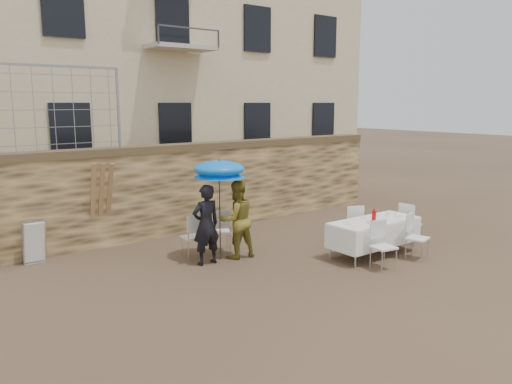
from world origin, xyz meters
TOP-DOWN VIEW (x-y plane):
  - ground at (0.00, 0.00)m, footprint 80.00×80.00m
  - stone_wall at (0.00, 5.00)m, footprint 13.00×0.50m
  - chain_link_fence at (-3.00, 5.00)m, footprint 3.20×0.06m
  - man_suit at (-0.72, 2.39)m, footprint 0.61×0.40m
  - woman_dress at (0.03, 2.39)m, footprint 0.87×0.72m
  - umbrella at (-0.32, 2.49)m, footprint 1.09×1.09m
  - couple_chair_left at (-0.72, 2.94)m, footprint 0.52×0.52m
  - couple_chair_right at (-0.02, 2.94)m, footprint 0.63×0.63m
  - banquet_table at (2.48, 0.75)m, footprint 2.10×0.85m
  - soda_bottle at (2.28, 0.60)m, footprint 0.09×0.09m
  - table_chair_front_left at (1.88, 0.00)m, footprint 0.55×0.55m
  - table_chair_front_right at (2.98, 0.00)m, footprint 0.58×0.58m
  - table_chair_back at (2.68, 1.55)m, footprint 0.64×0.64m
  - table_chair_side at (3.88, 0.85)m, footprint 0.53×0.53m
  - chair_stack_right at (-3.51, 4.62)m, footprint 0.46×0.32m
  - wood_planks at (-1.91, 4.69)m, footprint 0.70×0.20m

SIDE VIEW (x-z plane):
  - ground at x=0.00m, z-range 0.00..0.00m
  - chair_stack_right at x=-3.51m, z-range 0.00..0.92m
  - couple_chair_left at x=-0.72m, z-range 0.00..0.96m
  - couple_chair_right at x=-0.02m, z-range 0.00..0.96m
  - table_chair_front_left at x=1.88m, z-range 0.00..0.96m
  - table_chair_front_right at x=2.98m, z-range 0.00..0.96m
  - table_chair_back at x=2.68m, z-range 0.00..0.96m
  - table_chair_side at x=3.88m, z-range 0.00..0.96m
  - banquet_table at x=2.48m, z-range 0.34..1.12m
  - man_suit at x=-0.72m, z-range 0.00..1.65m
  - woman_dress at x=0.03m, z-range 0.00..1.65m
  - soda_bottle at x=2.28m, z-range 0.77..1.04m
  - wood_planks at x=-1.91m, z-range 0.00..2.00m
  - stone_wall at x=0.00m, z-range 0.00..2.20m
  - umbrella at x=-0.32m, z-range 0.87..2.83m
  - chain_link_fence at x=-3.00m, z-range 2.20..4.00m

